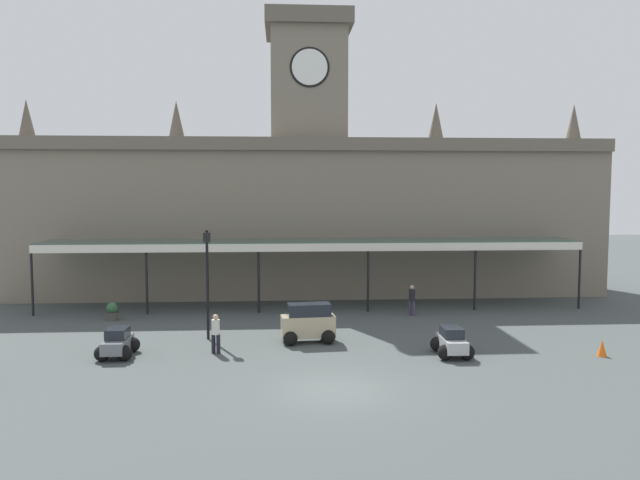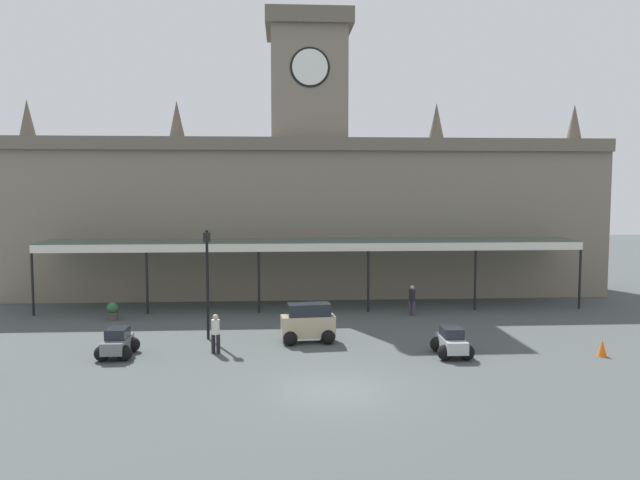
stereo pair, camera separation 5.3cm
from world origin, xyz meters
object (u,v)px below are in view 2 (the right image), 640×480
Objects in this scene: pedestrian_beside_cars at (412,299)px; victorian_lamppost at (207,272)px; car_silver_sedan at (452,344)px; pedestrian_near_entrance at (216,332)px; car_grey_sedan at (118,344)px; planter_near_kerb at (113,311)px; traffic_cone at (602,348)px; car_beige_van at (308,325)px.

victorian_lamppost reaches higher than pedestrian_beside_cars.
pedestrian_near_entrance reaches higher than car_silver_sedan.
car_grey_sedan is 2.14× the size of planter_near_kerb.
victorian_lamppost is 7.60m from planter_near_kerb.
pedestrian_near_entrance is at bearing 174.76° from traffic_cone.
pedestrian_near_entrance is (-9.90, -7.17, 0.00)m from pedestrian_beside_cars.
traffic_cone is at bearing -54.78° from pedestrian_beside_cars.
car_beige_van is 12.44m from traffic_cone.
car_beige_van reaches higher than traffic_cone.
pedestrian_near_entrance is at bearing -144.07° from pedestrian_beside_cars.
victorian_lamppost is (-4.58, 0.85, 2.34)m from car_beige_van.
victorian_lamppost reaches higher than pedestrian_near_entrance.
victorian_lamppost is at bearing -155.98° from pedestrian_beside_cars.
car_beige_van is 4.29m from pedestrian_near_entrance.
car_grey_sedan is 0.40× the size of victorian_lamppost.
car_grey_sedan is 15.75m from pedestrian_beside_cars.
car_grey_sedan is at bearing 176.97° from car_silver_sedan.
pedestrian_beside_cars is 12.22m from pedestrian_near_entrance.
pedestrian_beside_cars is at bearing 35.93° from pedestrian_near_entrance.
car_silver_sedan is at bearing -5.58° from pedestrian_near_entrance.
pedestrian_near_entrance is at bearing -157.56° from car_beige_van.
car_beige_van is (-5.86, 2.60, 0.30)m from car_silver_sedan.
pedestrian_near_entrance is at bearing -48.50° from planter_near_kerb.
pedestrian_beside_cars is at bearing 43.00° from car_beige_van.
car_silver_sedan is 11.30m from victorian_lamppost.
car_beige_van is 1.48× the size of pedestrian_near_entrance.
car_silver_sedan is 9.88m from pedestrian_near_entrance.
car_silver_sedan is 1.24× the size of pedestrian_near_entrance.
car_silver_sedan is 0.41× the size of victorian_lamppost.
car_silver_sedan is at bearing -26.36° from planter_near_kerb.
car_grey_sedan is at bearing -176.74° from pedestrian_near_entrance.
planter_near_kerb is at bearing 131.50° from pedestrian_near_entrance.
car_grey_sedan is 4.02m from pedestrian_near_entrance.
victorian_lamppost reaches higher than car_grey_sedan.
pedestrian_near_entrance is 9.30m from planter_near_kerb.
pedestrian_near_entrance is (-9.82, 0.96, 0.41)m from car_silver_sedan.
pedestrian_near_entrance is at bearing -76.15° from victorian_lamppost.
pedestrian_near_entrance reaches higher than traffic_cone.
car_beige_van is 5.21m from victorian_lamppost.
pedestrian_beside_cars is at bearing 89.45° from car_silver_sedan.
pedestrian_beside_cars is 0.33× the size of victorian_lamppost.
car_beige_van is 2.58× the size of planter_near_kerb.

